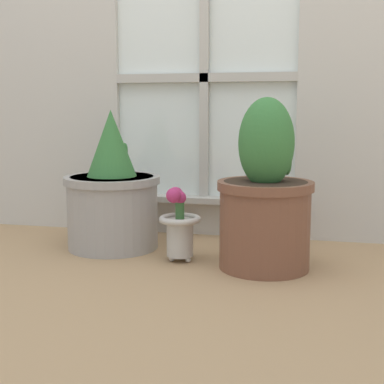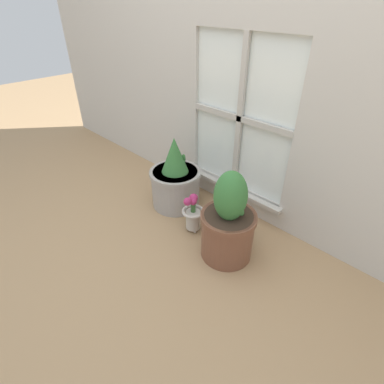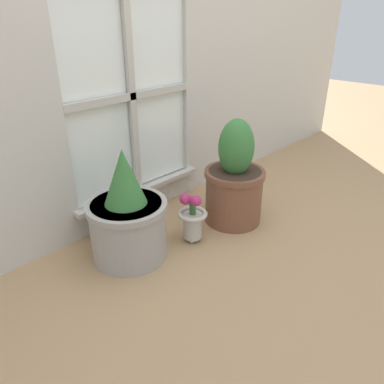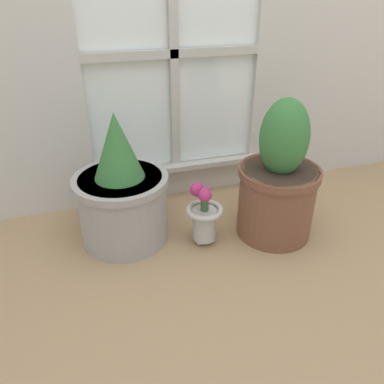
# 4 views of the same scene
# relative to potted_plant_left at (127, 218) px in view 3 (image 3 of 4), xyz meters

# --- Properties ---
(ground_plane) EXTENTS (10.00, 10.00, 0.00)m
(ground_plane) POSITION_rel_potted_plant_left_xyz_m (0.30, -0.36, -0.20)
(ground_plane) COLOR tan
(potted_plant_left) EXTENTS (0.36, 0.36, 0.53)m
(potted_plant_left) POSITION_rel_potted_plant_left_xyz_m (0.00, 0.00, 0.00)
(potted_plant_left) COLOR #9E9993
(potted_plant_left) RESTS_ON ground_plane
(potted_plant_right) EXTENTS (0.32, 0.32, 0.57)m
(potted_plant_right) POSITION_rel_potted_plant_left_xyz_m (0.59, -0.14, 0.02)
(potted_plant_right) COLOR brown
(potted_plant_right) RESTS_ON ground_plane
(flower_vase) EXTENTS (0.15, 0.15, 0.26)m
(flower_vase) POSITION_rel_potted_plant_left_xyz_m (0.30, -0.12, -0.07)
(flower_vase) COLOR #BCB7AD
(flower_vase) RESTS_ON ground_plane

